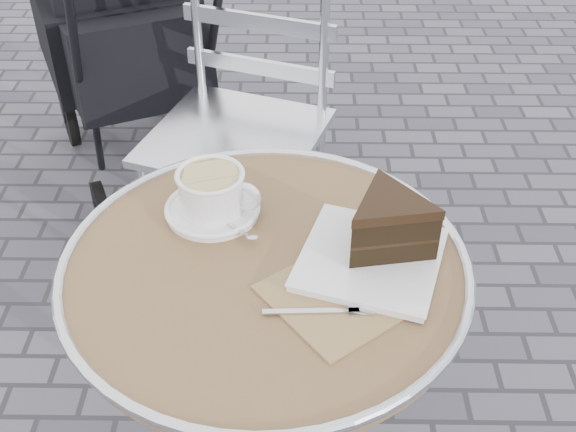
{
  "coord_description": "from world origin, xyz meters",
  "views": [
    {
      "loc": [
        0.05,
        -0.93,
        1.57
      ],
      "look_at": [
        0.04,
        0.07,
        0.78
      ],
      "focal_mm": 45.0,
      "sensor_mm": 36.0,
      "label": 1
    }
  ],
  "objects_px": {
    "cappuccino_set": "(213,196)",
    "bistro_chair": "(248,87)",
    "baby_stroller": "(124,47)",
    "cake_plate_set": "(384,233)",
    "cafe_table": "(267,328)"
  },
  "relations": [
    {
      "from": "baby_stroller",
      "to": "cake_plate_set",
      "type": "bearing_deg",
      "value": -85.14
    },
    {
      "from": "cappuccino_set",
      "to": "baby_stroller",
      "type": "height_order",
      "value": "baby_stroller"
    },
    {
      "from": "cappuccino_set",
      "to": "cake_plate_set",
      "type": "distance_m",
      "value": 0.33
    },
    {
      "from": "cafe_table",
      "to": "bistro_chair",
      "type": "height_order",
      "value": "bistro_chair"
    },
    {
      "from": "cafe_table",
      "to": "cake_plate_set",
      "type": "xyz_separation_m",
      "value": [
        0.2,
        0.02,
        0.22
      ]
    },
    {
      "from": "cafe_table",
      "to": "cappuccino_set",
      "type": "height_order",
      "value": "cappuccino_set"
    },
    {
      "from": "cake_plate_set",
      "to": "bistro_chair",
      "type": "relative_size",
      "value": 0.37
    },
    {
      "from": "cappuccino_set",
      "to": "bistro_chair",
      "type": "bearing_deg",
      "value": 101.69
    },
    {
      "from": "cake_plate_set",
      "to": "baby_stroller",
      "type": "xyz_separation_m",
      "value": [
        -0.75,
        1.38,
        -0.31
      ]
    },
    {
      "from": "cake_plate_set",
      "to": "bistro_chair",
      "type": "distance_m",
      "value": 0.9
    },
    {
      "from": "cafe_table",
      "to": "baby_stroller",
      "type": "height_order",
      "value": "baby_stroller"
    },
    {
      "from": "cafe_table",
      "to": "baby_stroller",
      "type": "distance_m",
      "value": 1.51
    },
    {
      "from": "bistro_chair",
      "to": "baby_stroller",
      "type": "height_order",
      "value": "baby_stroller"
    },
    {
      "from": "cake_plate_set",
      "to": "bistro_chair",
      "type": "height_order",
      "value": "bistro_chair"
    },
    {
      "from": "bistro_chair",
      "to": "cafe_table",
      "type": "bearing_deg",
      "value": -65.23
    }
  ]
}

